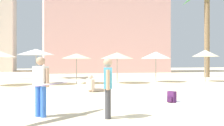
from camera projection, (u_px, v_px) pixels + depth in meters
The scene contains 12 objects.
ground at pixel (176, 120), 6.99m from camera, with size 120.00×120.00×0.00m, color beige.
hotel_pink at pixel (103, 8), 41.36m from camera, with size 17.81×9.42×19.51m, color beige.
cafe_umbrella_0 at pixel (77, 56), 19.05m from camera, with size 2.11×2.11×2.11m.
cafe_umbrella_1 at pixel (117, 56), 19.39m from camera, with size 2.36×2.36×2.19m.
cafe_umbrella_2 at pixel (156, 55), 20.57m from camera, with size 2.29×2.29×2.30m.
cafe_umbrella_5 at pixel (205, 53), 20.94m from camera, with size 2.00×2.00×2.45m.
cafe_umbrella_6 at pixel (36, 52), 18.19m from camera, with size 2.43×2.43×2.39m.
beach_towel at pixel (197, 102), 10.12m from camera, with size 1.60×0.83×0.01m, color white.
backpack at pixel (172, 97), 10.08m from camera, with size 0.32×0.35×0.42m.
person_near_right at pixel (41, 84), 7.32m from camera, with size 2.69×2.28×1.65m.
person_mid_left at pixel (93, 86), 13.76m from camera, with size 0.99×0.76×0.90m.
person_mid_center at pixel (108, 85), 7.26m from camera, with size 0.32×0.61×1.61m.
Camera 1 is at (-3.48, -6.28, 1.50)m, focal length 43.58 mm.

